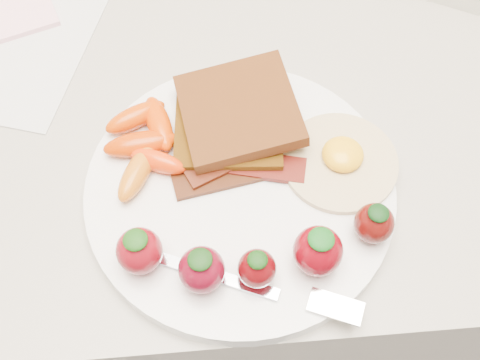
{
  "coord_description": "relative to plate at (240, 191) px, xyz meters",
  "views": [
    {
      "loc": [
        -0.02,
        1.28,
        1.37
      ],
      "look_at": [
        0.0,
        1.53,
        0.93
      ],
      "focal_mm": 45.0,
      "sensor_mm": 36.0,
      "label": 1
    }
  ],
  "objects": [
    {
      "name": "plate",
      "position": [
        0.0,
        0.0,
        0.0
      ],
      "size": [
        0.27,
        0.27,
        0.02
      ],
      "primitive_type": "cylinder",
      "color": "white",
      "rests_on": "counter"
    },
    {
      "name": "bacon_strips",
      "position": [
        0.0,
        0.02,
        0.01
      ],
      "size": [
        0.12,
        0.07,
        0.01
      ],
      "color": "black",
      "rests_on": "plate"
    },
    {
      "name": "paper_sheet",
      "position": [
        -0.23,
        0.23,
        -0.01
      ],
      "size": [
        0.25,
        0.29,
        0.0
      ],
      "primitive_type": "cube",
      "rotation": [
        0.0,
        0.0,
        -0.31
      ],
      "color": "silver",
      "rests_on": "counter"
    },
    {
      "name": "strawberries",
      "position": [
        0.0,
        -0.07,
        0.03
      ],
      "size": [
        0.22,
        0.06,
        0.05
      ],
      "color": "maroon",
      "rests_on": "plate"
    },
    {
      "name": "fork",
      "position": [
        0.02,
        -0.1,
        0.01
      ],
      "size": [
        0.16,
        0.07,
        0.0
      ],
      "color": "silver",
      "rests_on": "plate"
    },
    {
      "name": "toast_lower",
      "position": [
        -0.01,
        0.06,
        0.02
      ],
      "size": [
        0.1,
        0.1,
        0.01
      ],
      "primitive_type": "cube",
      "rotation": [
        0.0,
        0.0,
        -0.07
      ],
      "color": "#351A06",
      "rests_on": "plate"
    },
    {
      "name": "counter",
      "position": [
        -0.0,
        0.17,
        -0.46
      ],
      "size": [
        2.0,
        0.6,
        0.9
      ],
      "primitive_type": "cube",
      "color": "gray",
      "rests_on": "ground"
    },
    {
      "name": "fried_egg",
      "position": [
        0.09,
        0.02,
        0.01
      ],
      "size": [
        0.12,
        0.12,
        0.02
      ],
      "color": "beige",
      "rests_on": "plate"
    },
    {
      "name": "toast_upper",
      "position": [
        0.0,
        0.07,
        0.03
      ],
      "size": [
        0.12,
        0.11,
        0.02
      ],
      "primitive_type": "cube",
      "rotation": [
        0.0,
        -0.1,
        0.15
      ],
      "color": "#401B0B",
      "rests_on": "toast_lower"
    },
    {
      "name": "baby_carrots",
      "position": [
        -0.08,
        0.05,
        0.02
      ],
      "size": [
        0.08,
        0.11,
        0.02
      ],
      "color": "#BA3200",
      "rests_on": "plate"
    }
  ]
}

